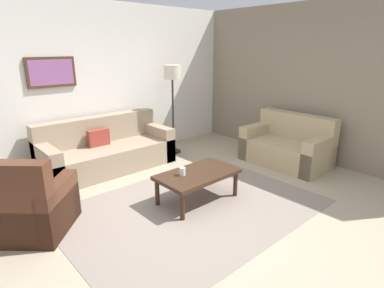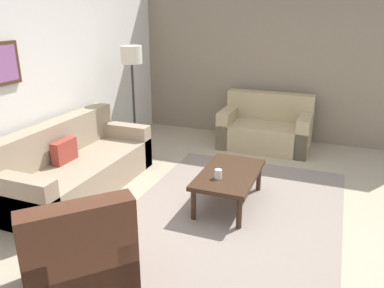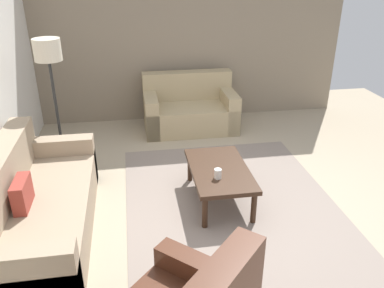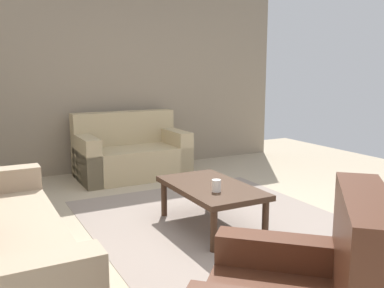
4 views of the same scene
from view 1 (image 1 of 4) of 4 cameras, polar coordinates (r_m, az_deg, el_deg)
ground_plane at (r=4.24m, az=-0.02°, el=-11.51°), size 8.00×8.00×0.00m
rear_partition at (r=5.95m, az=-17.24°, el=10.31°), size 6.00×0.12×2.80m
stone_feature_panel at (r=6.17m, az=21.57°, el=10.11°), size 0.12×5.20×2.80m
area_rug at (r=4.24m, az=-0.02°, el=-11.46°), size 3.24×2.37×0.01m
couch_main at (r=5.67m, az=-15.35°, el=-1.30°), size 2.21×0.92×0.88m
couch_loveseat at (r=5.97m, az=17.04°, el=-0.50°), size 0.88×1.47×0.88m
armchair_leather at (r=4.01m, az=-27.56°, el=-10.45°), size 1.13×1.13×0.95m
coffee_table at (r=4.29m, az=1.01°, el=-5.83°), size 1.10×0.64×0.41m
cup at (r=4.17m, az=-1.70°, el=-4.95°), size 0.08×0.08×0.11m
lamp_standing at (r=6.08m, az=-3.56°, el=11.25°), size 0.32×0.32×1.71m
framed_artwork at (r=5.57m, az=-24.11°, el=11.78°), size 0.75×0.04×0.47m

